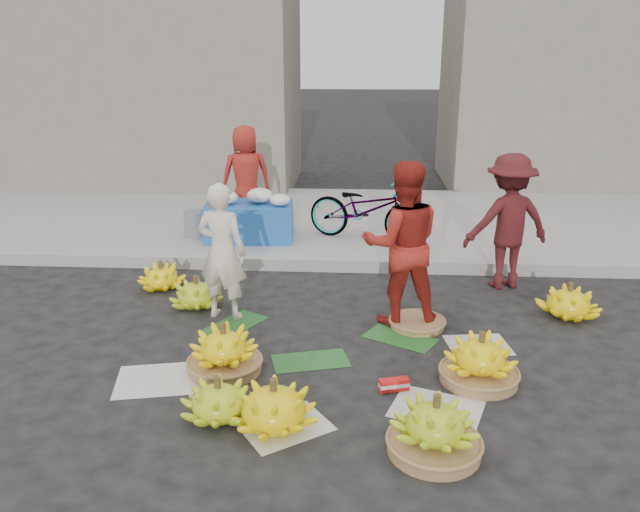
# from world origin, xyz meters

# --- Properties ---
(ground) EXTENTS (80.00, 80.00, 0.00)m
(ground) POSITION_xyz_m (0.00, 0.00, 0.00)
(ground) COLOR black
(ground) RESTS_ON ground
(curb) EXTENTS (40.00, 0.25, 0.15)m
(curb) POSITION_xyz_m (0.00, 2.20, 0.07)
(curb) COLOR gray
(curb) RESTS_ON ground
(sidewalk) EXTENTS (40.00, 4.00, 0.12)m
(sidewalk) POSITION_xyz_m (0.00, 4.30, 0.06)
(sidewalk) COLOR gray
(sidewalk) RESTS_ON ground
(building_left) EXTENTS (6.00, 3.00, 4.00)m
(building_left) POSITION_xyz_m (-4.00, 7.20, 2.00)
(building_left) COLOR gray
(building_left) RESTS_ON sidewalk
(building_right) EXTENTS (5.00, 3.00, 5.00)m
(building_right) POSITION_xyz_m (4.50, 7.70, 2.50)
(building_right) COLOR gray
(building_right) RESTS_ON sidewalk
(newspaper_scatter) EXTENTS (3.20, 1.80, 0.00)m
(newspaper_scatter) POSITION_xyz_m (0.00, -0.80, 0.00)
(newspaper_scatter) COLOR silver
(newspaper_scatter) RESTS_ON ground
(banana_leaves) EXTENTS (2.00, 1.00, 0.00)m
(banana_leaves) POSITION_xyz_m (-0.10, 0.20, 0.00)
(banana_leaves) COLOR #1A501E
(banana_leaves) RESTS_ON ground
(banana_bunch_0) EXTENTS (0.67, 0.67, 0.43)m
(banana_bunch_0) POSITION_xyz_m (-0.80, -0.41, 0.18)
(banana_bunch_0) COLOR brown
(banana_bunch_0) RESTS_ON ground
(banana_bunch_1) EXTENTS (0.64, 0.64, 0.34)m
(banana_bunch_1) POSITION_xyz_m (-0.70, -1.12, 0.15)
(banana_bunch_1) COLOR #93B81A
(banana_bunch_1) RESTS_ON ground
(banana_bunch_2) EXTENTS (0.69, 0.69, 0.39)m
(banana_bunch_2) POSITION_xyz_m (-0.28, -1.22, 0.17)
(banana_bunch_2) COLOR yellow
(banana_bunch_2) RESTS_ON ground
(banana_bunch_3) EXTENTS (0.66, 0.66, 0.43)m
(banana_bunch_3) POSITION_xyz_m (0.82, -1.43, 0.18)
(banana_bunch_3) COLOR brown
(banana_bunch_3) RESTS_ON ground
(banana_bunch_4) EXTENTS (0.62, 0.62, 0.44)m
(banana_bunch_4) POSITION_xyz_m (1.29, -0.45, 0.18)
(banana_bunch_4) COLOR brown
(banana_bunch_4) RESTS_ON ground
(banana_bunch_5) EXTENTS (0.73, 0.73, 0.37)m
(banana_bunch_5) POSITION_xyz_m (2.41, 0.91, 0.16)
(banana_bunch_5) COLOR yellow
(banana_bunch_5) RESTS_ON ground
(banana_bunch_6) EXTENTS (0.61, 0.61, 0.35)m
(banana_bunch_6) POSITION_xyz_m (-1.38, 0.93, 0.15)
(banana_bunch_6) COLOR #93B81A
(banana_bunch_6) RESTS_ON ground
(banana_bunch_7) EXTENTS (0.66, 0.66, 0.32)m
(banana_bunch_7) POSITION_xyz_m (-1.91, 1.43, 0.14)
(banana_bunch_7) COLOR yellow
(banana_bunch_7) RESTS_ON ground
(basket_spare) EXTENTS (0.61, 0.61, 0.06)m
(basket_spare) POSITION_xyz_m (0.88, 0.58, 0.03)
(basket_spare) COLOR brown
(basket_spare) RESTS_ON ground
(incense_stack) EXTENTS (0.25, 0.14, 0.10)m
(incense_stack) POSITION_xyz_m (0.59, -0.65, 0.05)
(incense_stack) COLOR red
(incense_stack) RESTS_ON ground
(vendor_cream) EXTENTS (0.56, 0.44, 1.37)m
(vendor_cream) POSITION_xyz_m (-1.03, 0.69, 0.69)
(vendor_cream) COLOR #EFDEC9
(vendor_cream) RESTS_ON ground
(vendor_red) EXTENTS (0.84, 0.68, 1.60)m
(vendor_red) POSITION_xyz_m (0.71, 0.70, 0.80)
(vendor_red) COLOR #AD271A
(vendor_red) RESTS_ON ground
(man_striped) EXTENTS (1.09, 0.79, 1.51)m
(man_striped) POSITION_xyz_m (1.94, 1.75, 0.76)
(man_striped) COLOR maroon
(man_striped) RESTS_ON ground
(flower_table) EXTENTS (1.21, 0.81, 0.68)m
(flower_table) POSITION_xyz_m (-1.17, 3.05, 0.40)
(flower_table) COLOR #1951A5
(flower_table) RESTS_ON sidewalk
(grey_bucket) EXTENTS (0.31, 0.31, 0.35)m
(grey_bucket) POSITION_xyz_m (-1.93, 3.10, 0.30)
(grey_bucket) COLOR slate
(grey_bucket) RESTS_ON sidewalk
(flower_vendor) EXTENTS (0.82, 0.67, 1.45)m
(flower_vendor) POSITION_xyz_m (-1.33, 3.71, 0.85)
(flower_vendor) COLOR #AD271A
(flower_vendor) RESTS_ON sidewalk
(bicycle) EXTENTS (1.12, 1.73, 0.86)m
(bicycle) POSITION_xyz_m (0.39, 3.07, 0.55)
(bicycle) COLOR gray
(bicycle) RESTS_ON sidewalk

